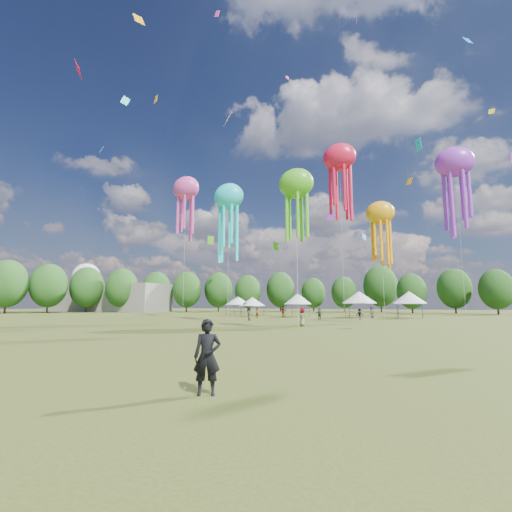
% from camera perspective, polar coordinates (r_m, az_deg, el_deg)
% --- Properties ---
extents(ground, '(300.00, 300.00, 0.00)m').
position_cam_1_polar(ground, '(17.26, -31.15, -14.37)').
color(ground, '#384416').
rests_on(ground, ground).
extents(observer_main, '(0.85, 0.74, 1.95)m').
position_cam_1_polar(observer_main, '(9.88, -7.76, -15.55)').
color(observer_main, black).
rests_on(observer_main, ground).
extents(spectator_near, '(1.07, 1.02, 1.75)m').
position_cam_1_polar(spectator_near, '(51.74, -1.02, -9.23)').
color(spectator_near, gray).
rests_on(spectator_near, ground).
extents(spectators_far, '(18.12, 27.73, 1.91)m').
position_cam_1_polar(spectators_far, '(56.40, 10.03, -8.98)').
color(spectators_far, gray).
rests_on(spectators_far, ground).
extents(festival_tents, '(39.04, 12.44, 4.45)m').
position_cam_1_polar(festival_tents, '(66.00, 9.17, -6.77)').
color(festival_tents, '#47474C').
rests_on(festival_tents, ground).
extents(show_kites, '(49.48, 33.93, 27.98)m').
position_cam_1_polar(show_kites, '(57.07, 10.38, 10.16)').
color(show_kites, '#1CE1EE').
rests_on(show_kites, ground).
extents(small_kites, '(71.18, 60.77, 43.52)m').
position_cam_1_polar(small_kites, '(61.42, 9.09, 18.29)').
color(small_kites, '#1CE1EE').
rests_on(small_kites, ground).
extents(treeline, '(201.57, 95.24, 13.43)m').
position_cam_1_polar(treeline, '(74.78, 10.05, -4.26)').
color(treeline, '#38281C').
rests_on(treeline, ground).
extents(hangar, '(40.00, 12.00, 8.00)m').
position_cam_1_polar(hangar, '(118.75, -22.67, -6.22)').
color(hangar, gray).
rests_on(hangar, ground).
extents(radome, '(9.00, 9.00, 16.00)m').
position_cam_1_polar(radome, '(134.84, -25.40, -3.62)').
color(radome, white).
rests_on(radome, ground).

